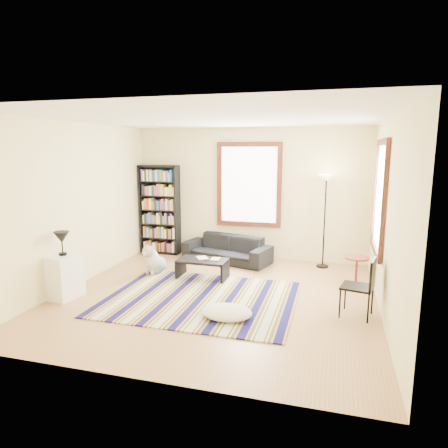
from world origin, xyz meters
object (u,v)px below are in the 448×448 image
(bookshelf, at_px, (160,210))
(white_cabinet, at_px, (65,276))
(sofa, at_px, (227,249))
(dog, at_px, (156,259))
(floor_cushion, at_px, (226,312))
(folding_chair, at_px, (357,287))
(floor_lamp, at_px, (324,222))
(side_table, at_px, (356,272))
(coffee_table, at_px, (203,269))

(bookshelf, xyz_separation_m, white_cabinet, (-0.28, -3.03, -0.65))
(sofa, relative_size, dog, 3.22)
(floor_cushion, bearing_deg, dog, 138.31)
(sofa, relative_size, white_cabinet, 2.66)
(folding_chair, xyz_separation_m, white_cabinet, (-4.45, -0.50, -0.08))
(floor_lamp, height_order, side_table, floor_lamp)
(bookshelf, xyz_separation_m, floor_lamp, (3.63, -0.17, -0.07))
(sofa, bearing_deg, bookshelf, -173.83)
(floor_lamp, relative_size, side_table, 3.44)
(floor_lamp, relative_size, dog, 3.22)
(floor_lamp, distance_m, white_cabinet, 4.88)
(floor_cushion, distance_m, white_cabinet, 2.71)
(coffee_table, distance_m, side_table, 2.71)
(coffee_table, xyz_separation_m, white_cabinet, (-1.80, -1.51, 0.17))
(floor_cushion, relative_size, folding_chair, 0.85)
(coffee_table, distance_m, folding_chair, 2.84)
(sofa, height_order, folding_chair, folding_chair)
(bookshelf, height_order, dog, bookshelf)
(floor_lamp, bearing_deg, sofa, -177.11)
(side_table, height_order, white_cabinet, white_cabinet)
(sofa, xyz_separation_m, white_cabinet, (-1.93, -2.76, 0.08))
(folding_chair, bearing_deg, floor_cushion, -148.97)
(sofa, bearing_deg, folding_chair, -26.40)
(floor_cushion, height_order, dog, dog)
(floor_cushion, bearing_deg, sofa, 105.13)
(sofa, bearing_deg, dog, -116.69)
(floor_lamp, xyz_separation_m, folding_chair, (0.54, -2.36, -0.50))
(bookshelf, distance_m, side_table, 4.47)
(side_table, height_order, folding_chair, folding_chair)
(sofa, xyz_separation_m, floor_cushion, (0.77, -2.84, -0.18))
(coffee_table, distance_m, dog, 0.96)
(bookshelf, distance_m, floor_lamp, 3.63)
(floor_cushion, bearing_deg, white_cabinet, 178.18)
(folding_chair, relative_size, dog, 1.49)
(coffee_table, bearing_deg, dog, 177.13)
(coffee_table, height_order, side_table, side_table)
(coffee_table, bearing_deg, white_cabinet, -140.01)
(side_table, xyz_separation_m, folding_chair, (-0.05, -1.27, 0.16))
(floor_lamp, height_order, folding_chair, floor_lamp)
(folding_chair, distance_m, white_cabinet, 4.48)
(bookshelf, distance_m, folding_chair, 4.91)
(floor_cushion, bearing_deg, side_table, 45.80)
(floor_lamp, bearing_deg, side_table, -61.48)
(floor_cushion, height_order, floor_lamp, floor_lamp)
(sofa, distance_m, dog, 1.61)
(coffee_table, bearing_deg, bookshelf, 135.27)
(folding_chair, height_order, dog, folding_chair)
(sofa, height_order, bookshelf, bookshelf)
(white_cabinet, bearing_deg, side_table, 29.65)
(sofa, distance_m, folding_chair, 3.39)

